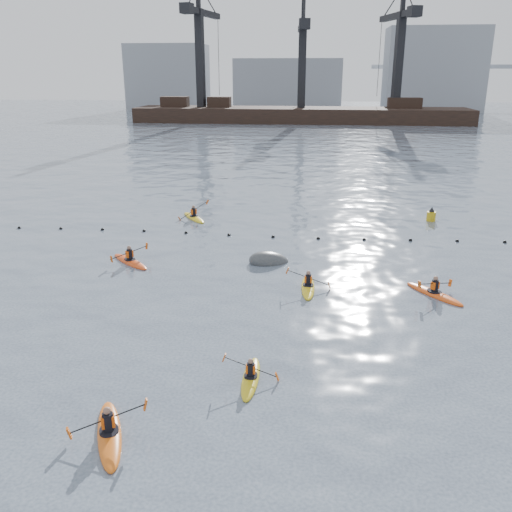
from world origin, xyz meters
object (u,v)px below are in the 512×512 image
object	(u,v)px
kayaker_1	(251,377)
nav_buoy	(431,216)
kayaker_5	(194,217)
kayaker_2	(130,261)
mooring_buoy	(269,262)
kayaker_4	(434,293)
kayaker_0	(109,433)
kayaker_3	(308,286)

from	to	relation	value
kayaker_1	nav_buoy	size ratio (longest dim) A/B	2.50
kayaker_5	nav_buoy	world-z (taller)	kayaker_5
kayaker_1	kayaker_5	world-z (taller)	kayaker_5
kayaker_1	kayaker_2	distance (m)	14.48
kayaker_5	mooring_buoy	distance (m)	11.32
kayaker_5	mooring_buoy	xyz separation A→B (m)	(6.52, -9.26, -0.11)
kayaker_1	kayaker_4	world-z (taller)	kayaker_4
mooring_buoy	nav_buoy	distance (m)	15.28
kayaker_5	kayaker_2	bearing A→B (deg)	-132.93
kayaker_1	kayaker_5	size ratio (longest dim) A/B	0.89
kayaker_2	mooring_buoy	world-z (taller)	kayaker_2
kayaker_0	nav_buoy	world-z (taller)	kayaker_0
kayaker_0	kayaker_1	size ratio (longest dim) A/B	1.20
kayaker_1	kayaker_4	xyz separation A→B (m)	(8.10, 8.74, 0.02)
kayaker_4	kayaker_2	bearing A→B (deg)	-48.01
kayaker_3	nav_buoy	bearing A→B (deg)	56.92
kayaker_3	kayaker_5	xyz separation A→B (m)	(-8.83, 13.02, 0.01)
kayaker_2	kayaker_5	bearing A→B (deg)	34.15
kayaker_4	nav_buoy	xyz separation A→B (m)	(2.57, 14.45, 0.25)
kayaker_0	kayaker_4	distance (m)	17.22
kayaker_1	kayaker_4	distance (m)	11.92
kayaker_3	kayaker_4	bearing A→B (deg)	-3.23
mooring_buoy	kayaker_2	bearing A→B (deg)	-173.32
kayaker_5	kayaker_1	bearing A→B (deg)	-106.97
kayaker_2	mooring_buoy	xyz separation A→B (m)	(8.03, 0.94, -0.11)
mooring_buoy	nav_buoy	bearing A→B (deg)	43.36
mooring_buoy	kayaker_0	bearing A→B (deg)	-101.97
kayaker_5	nav_buoy	size ratio (longest dim) A/B	2.81
kayaker_2	kayaker_3	size ratio (longest dim) A/B	0.93
kayaker_1	mooring_buoy	distance (m)	12.70
kayaker_2	nav_buoy	distance (m)	22.29
kayaker_5	nav_buoy	xyz separation A→B (m)	(17.63, 1.23, 0.25)
kayaker_0	kayaker_4	size ratio (longest dim) A/B	1.10
kayaker_4	mooring_buoy	bearing A→B (deg)	-62.57
kayaker_3	mooring_buoy	xyz separation A→B (m)	(-2.31, 3.76, -0.10)
kayaker_0	kayaker_3	distance (m)	13.82
kayaker_0	kayaker_3	world-z (taller)	kayaker_3
kayaker_2	nav_buoy	bearing A→B (deg)	-16.60
kayaker_3	mooring_buoy	bearing A→B (deg)	120.15
kayaker_1	mooring_buoy	bearing A→B (deg)	91.79
kayaker_5	mooring_buoy	world-z (taller)	kayaker_5
kayaker_2	mooring_buoy	distance (m)	8.08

